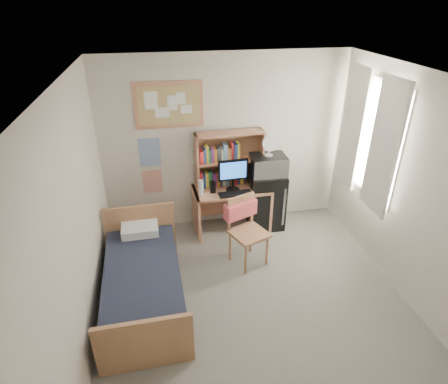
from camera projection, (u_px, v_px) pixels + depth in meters
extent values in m
cube|color=gray|center=(258.00, 314.00, 4.33)|extent=(3.60, 4.20, 0.02)
cube|color=white|center=(272.00, 85.00, 3.09)|extent=(3.60, 4.20, 0.02)
cube|color=beige|center=(225.00, 144.00, 5.53)|extent=(3.60, 0.04, 2.60)
cube|color=beige|center=(74.00, 237.00, 3.42)|extent=(0.04, 4.20, 2.60)
cube|color=beige|center=(426.00, 201.00, 4.00)|extent=(0.04, 4.20, 2.60)
cube|color=white|center=(369.00, 137.00, 4.89)|extent=(0.10, 1.40, 1.70)
cube|color=white|center=(384.00, 149.00, 4.54)|extent=(0.04, 0.55, 1.70)
cube|color=white|center=(352.00, 128.00, 5.23)|extent=(0.04, 0.55, 1.70)
cube|color=tan|center=(169.00, 105.00, 5.10)|extent=(0.94, 0.03, 0.64)
cube|color=#27569F|center=(150.00, 152.00, 5.37)|extent=(0.30, 0.01, 0.42)
cube|color=#C54322|center=(153.00, 181.00, 5.59)|extent=(0.28, 0.01, 0.36)
cube|color=tan|center=(232.00, 209.00, 5.72)|extent=(1.16, 0.63, 0.70)
cube|color=#AD7A51|center=(249.00, 233.00, 4.92)|extent=(0.63, 0.63, 0.96)
cube|color=black|center=(266.00, 200.00, 5.78)|extent=(0.54, 0.54, 0.89)
cube|color=black|center=(144.00, 286.00, 4.38)|extent=(0.94, 1.81, 0.49)
cube|color=tan|center=(229.00, 159.00, 5.49)|extent=(1.02, 0.31, 0.82)
cube|color=black|center=(233.00, 176.00, 5.39)|extent=(0.44, 0.06, 0.47)
cube|color=black|center=(235.00, 194.00, 5.38)|extent=(0.49, 0.18, 0.02)
cube|color=black|center=(213.00, 187.00, 5.40)|extent=(0.08, 0.08, 0.17)
cube|color=black|center=(252.00, 182.00, 5.52)|extent=(0.08, 0.08, 0.18)
cylinder|color=white|center=(201.00, 188.00, 5.31)|extent=(0.07, 0.07, 0.23)
cube|color=#EE5A61|center=(240.00, 209.00, 4.94)|extent=(0.48, 0.31, 0.22)
cube|color=#B6B7BB|center=(268.00, 165.00, 5.49)|extent=(0.52, 0.40, 0.29)
cylinder|color=white|center=(269.00, 146.00, 5.35)|extent=(0.25, 0.25, 0.30)
cube|color=white|center=(140.00, 229.00, 4.88)|extent=(0.48, 0.34, 0.11)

